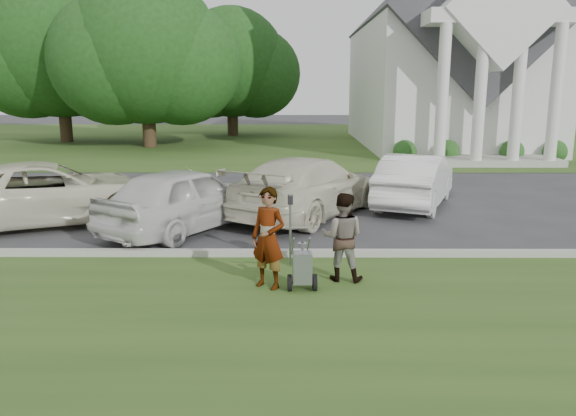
{
  "coord_description": "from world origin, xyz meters",
  "views": [
    {
      "loc": [
        0.18,
        -10.49,
        3.42
      ],
      "look_at": [
        0.12,
        0.0,
        1.15
      ],
      "focal_mm": 35.0,
      "sensor_mm": 36.0,
      "label": 1
    }
  ],
  "objects_px": {
    "parking_meter_near": "(290,221)",
    "church": "(444,42)",
    "person_left": "(268,239)",
    "car_d": "(415,180)",
    "tree_far": "(59,49)",
    "person_right": "(342,238)",
    "tree_back": "(231,68)",
    "tree_left": "(145,56)",
    "car_a": "(49,193)",
    "car_c": "(308,187)",
    "car_b": "(185,198)",
    "striping_cart": "(302,269)"
  },
  "relations": [
    {
      "from": "car_a",
      "to": "car_d",
      "type": "bearing_deg",
      "value": -102.08
    },
    {
      "from": "person_left",
      "to": "car_d",
      "type": "bearing_deg",
      "value": 90.73
    },
    {
      "from": "tree_far",
      "to": "person_left",
      "type": "height_order",
      "value": "tree_far"
    },
    {
      "from": "tree_back",
      "to": "tree_left",
      "type": "bearing_deg",
      "value": -116.57
    },
    {
      "from": "church",
      "to": "car_a",
      "type": "bearing_deg",
      "value": -127.24
    },
    {
      "from": "church",
      "to": "person_right",
      "type": "relative_size",
      "value": 15.18
    },
    {
      "from": "tree_back",
      "to": "car_b",
      "type": "relative_size",
      "value": 2.08
    },
    {
      "from": "striping_cart",
      "to": "person_left",
      "type": "xyz_separation_m",
      "value": [
        -0.58,
        0.14,
        0.48
      ]
    },
    {
      "from": "car_b",
      "to": "car_c",
      "type": "height_order",
      "value": "car_c"
    },
    {
      "from": "tree_far",
      "to": "car_d",
      "type": "bearing_deg",
      "value": -47.35
    },
    {
      "from": "car_c",
      "to": "tree_far",
      "type": "bearing_deg",
      "value": -24.14
    },
    {
      "from": "car_a",
      "to": "car_c",
      "type": "relative_size",
      "value": 1.03
    },
    {
      "from": "church",
      "to": "car_b",
      "type": "bearing_deg",
      "value": -119.14
    },
    {
      "from": "tree_back",
      "to": "car_c",
      "type": "relative_size",
      "value": 1.75
    },
    {
      "from": "person_left",
      "to": "car_d",
      "type": "xyz_separation_m",
      "value": [
        4.01,
        6.92,
        -0.12
      ]
    },
    {
      "from": "tree_far",
      "to": "person_right",
      "type": "height_order",
      "value": "tree_far"
    },
    {
      "from": "parking_meter_near",
      "to": "car_a",
      "type": "distance_m",
      "value": 7.03
    },
    {
      "from": "parking_meter_near",
      "to": "car_a",
      "type": "xyz_separation_m",
      "value": [
        -6.12,
        3.45,
        -0.11
      ]
    },
    {
      "from": "car_b",
      "to": "car_c",
      "type": "relative_size",
      "value": 0.84
    },
    {
      "from": "person_right",
      "to": "car_b",
      "type": "bearing_deg",
      "value": -34.23
    },
    {
      "from": "car_b",
      "to": "striping_cart",
      "type": "bearing_deg",
      "value": 156.07
    },
    {
      "from": "tree_left",
      "to": "tree_back",
      "type": "bearing_deg",
      "value": 63.43
    },
    {
      "from": "tree_left",
      "to": "car_b",
      "type": "height_order",
      "value": "tree_left"
    },
    {
      "from": "church",
      "to": "tree_left",
      "type": "distance_m",
      "value": 17.07
    },
    {
      "from": "striping_cart",
      "to": "car_c",
      "type": "bearing_deg",
      "value": 84.45
    },
    {
      "from": "tree_far",
      "to": "person_left",
      "type": "bearing_deg",
      "value": -62.26
    },
    {
      "from": "tree_back",
      "to": "car_a",
      "type": "distance_m",
      "value": 26.91
    },
    {
      "from": "tree_left",
      "to": "striping_cart",
      "type": "height_order",
      "value": "tree_left"
    },
    {
      "from": "church",
      "to": "car_c",
      "type": "relative_size",
      "value": 4.38
    },
    {
      "from": "car_a",
      "to": "car_d",
      "type": "height_order",
      "value": "car_a"
    },
    {
      "from": "tree_left",
      "to": "car_c",
      "type": "bearing_deg",
      "value": -63.94
    },
    {
      "from": "person_right",
      "to": "car_a",
      "type": "height_order",
      "value": "person_right"
    },
    {
      "from": "tree_far",
      "to": "parking_meter_near",
      "type": "distance_m",
      "value": 29.14
    },
    {
      "from": "car_d",
      "to": "tree_back",
      "type": "bearing_deg",
      "value": -50.06
    },
    {
      "from": "tree_far",
      "to": "person_right",
      "type": "xyz_separation_m",
      "value": [
        15.1,
        -25.85,
        -4.9
      ]
    },
    {
      "from": "church",
      "to": "car_a",
      "type": "relative_size",
      "value": 4.27
    },
    {
      "from": "tree_left",
      "to": "car_d",
      "type": "xyz_separation_m",
      "value": [
        11.81,
        -16.33,
        -4.35
      ]
    },
    {
      "from": "car_c",
      "to": "car_d",
      "type": "bearing_deg",
      "value": -126.52
    },
    {
      "from": "tree_left",
      "to": "car_c",
      "type": "distance_m",
      "value": 20.14
    },
    {
      "from": "tree_back",
      "to": "person_right",
      "type": "bearing_deg",
      "value": -80.61
    },
    {
      "from": "church",
      "to": "tree_back",
      "type": "height_order",
      "value": "church"
    },
    {
      "from": "tree_back",
      "to": "parking_meter_near",
      "type": "xyz_separation_m",
      "value": [
        4.18,
        -30.0,
        -3.83
      ]
    },
    {
      "from": "striping_cart",
      "to": "person_right",
      "type": "height_order",
      "value": "person_right"
    },
    {
      "from": "church",
      "to": "tree_left",
      "type": "xyz_separation_m",
      "value": [
        -17.01,
        -1.13,
        -0.83
      ]
    },
    {
      "from": "person_left",
      "to": "car_a",
      "type": "relative_size",
      "value": 0.31
    },
    {
      "from": "tree_back",
      "to": "car_d",
      "type": "xyz_separation_m",
      "value": [
        7.81,
        -24.33,
        -3.97
      ]
    },
    {
      "from": "parking_meter_near",
      "to": "church",
      "type": "bearing_deg",
      "value": 69.09
    },
    {
      "from": "church",
      "to": "striping_cart",
      "type": "bearing_deg",
      "value": -109.4
    },
    {
      "from": "tree_left",
      "to": "person_left",
      "type": "bearing_deg",
      "value": -71.45
    },
    {
      "from": "striping_cart",
      "to": "car_c",
      "type": "distance_m",
      "value": 5.73
    }
  ]
}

